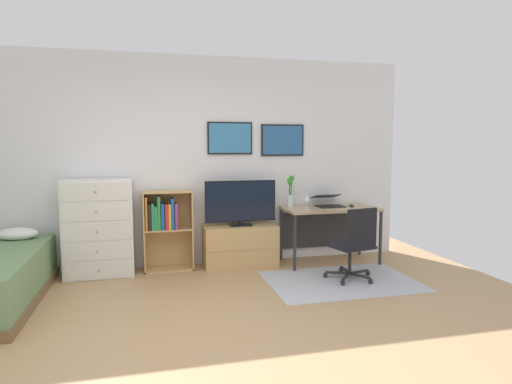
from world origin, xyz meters
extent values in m
plane|color=tan|center=(0.00, 0.00, 0.00)|extent=(7.20, 7.20, 0.00)
cube|color=white|center=(0.00, 2.43, 1.35)|extent=(6.12, 0.06, 2.70)
cube|color=black|center=(0.68, 2.38, 1.65)|extent=(0.59, 0.02, 0.42)
cube|color=teal|center=(0.68, 2.37, 1.65)|extent=(0.55, 0.01, 0.38)
cube|color=black|center=(1.40, 2.38, 1.63)|extent=(0.59, 0.02, 0.42)
cube|color=#285B93|center=(1.40, 2.37, 1.63)|extent=(0.55, 0.01, 0.38)
cube|color=#B2B7BC|center=(1.76, 1.24, 0.00)|extent=(1.70, 1.20, 0.01)
ellipsoid|color=white|center=(-1.84, 2.10, 0.57)|extent=(0.44, 0.29, 0.14)
cube|color=white|center=(-0.96, 2.16, 0.58)|extent=(0.80, 0.42, 1.16)
cube|color=silver|center=(-0.96, 1.94, 0.12)|extent=(0.76, 0.01, 0.21)
sphere|color=#A59E8C|center=(-0.96, 1.93, 0.12)|extent=(0.03, 0.03, 0.03)
cube|color=silver|center=(-0.96, 1.94, 0.35)|extent=(0.76, 0.01, 0.21)
sphere|color=#A59E8C|center=(-0.96, 1.93, 0.35)|extent=(0.03, 0.03, 0.03)
cube|color=silver|center=(-0.96, 1.94, 0.58)|extent=(0.76, 0.01, 0.21)
sphere|color=#A59E8C|center=(-0.96, 1.93, 0.58)|extent=(0.03, 0.03, 0.03)
cube|color=silver|center=(-0.96, 1.94, 0.81)|extent=(0.76, 0.01, 0.21)
sphere|color=#A59E8C|center=(-0.96, 1.93, 0.81)|extent=(0.03, 0.03, 0.03)
cube|color=silver|center=(-0.96, 1.94, 1.04)|extent=(0.76, 0.01, 0.21)
sphere|color=#A59E8C|center=(-0.96, 1.93, 1.04)|extent=(0.03, 0.03, 0.03)
cube|color=tan|center=(-0.44, 2.22, 0.50)|extent=(0.02, 0.30, 1.00)
cube|color=tan|center=(0.15, 2.22, 0.50)|extent=(0.02, 0.30, 1.00)
cube|color=tan|center=(-0.15, 2.22, 0.01)|extent=(0.60, 0.30, 0.02)
cube|color=tan|center=(-0.15, 2.22, 0.52)|extent=(0.57, 0.30, 0.02)
cube|color=tan|center=(-0.15, 2.22, 0.99)|extent=(0.57, 0.30, 0.02)
cube|color=tan|center=(-0.15, 2.37, 0.50)|extent=(0.60, 0.01, 1.00)
cube|color=orange|center=(-0.41, 2.18, 0.73)|extent=(0.02, 0.21, 0.41)
cube|color=black|center=(-0.37, 2.20, 0.69)|extent=(0.04, 0.24, 0.32)
cube|color=#2D8C4C|center=(-0.33, 2.20, 0.69)|extent=(0.03, 0.24, 0.33)
cube|color=#2D8C4C|center=(-0.30, 2.18, 0.67)|extent=(0.03, 0.19, 0.29)
cube|color=#2D8C4C|center=(-0.26, 2.16, 0.73)|extent=(0.03, 0.17, 0.41)
cube|color=#1E519E|center=(-0.22, 2.20, 0.69)|extent=(0.04, 0.24, 0.32)
cube|color=red|center=(-0.17, 2.18, 0.68)|extent=(0.04, 0.21, 0.31)
cube|color=gold|center=(-0.13, 2.19, 0.69)|extent=(0.03, 0.21, 0.31)
cube|color=#1E519E|center=(-0.10, 2.18, 0.72)|extent=(0.04, 0.21, 0.39)
cube|color=#8C388C|center=(-0.05, 2.18, 0.69)|extent=(0.03, 0.21, 0.32)
cube|color=tan|center=(0.77, 2.17, 0.27)|extent=(0.95, 0.40, 0.53)
cube|color=tan|center=(0.77, 1.97, 0.27)|extent=(0.95, 0.01, 0.02)
cube|color=black|center=(0.77, 2.15, 0.54)|extent=(0.28, 0.16, 0.02)
cube|color=black|center=(0.77, 2.15, 0.58)|extent=(0.06, 0.04, 0.05)
cube|color=black|center=(0.77, 2.15, 0.85)|extent=(0.92, 0.02, 0.53)
cube|color=black|center=(0.77, 2.14, 0.85)|extent=(0.89, 0.01, 0.50)
cube|color=tan|center=(1.96, 2.05, 0.72)|extent=(1.24, 0.63, 0.03)
cube|color=#2D2D30|center=(1.37, 1.77, 0.35)|extent=(0.03, 0.03, 0.71)
cube|color=#2D2D30|center=(2.55, 1.77, 0.35)|extent=(0.03, 0.03, 0.71)
cube|color=#2D2D30|center=(1.37, 2.34, 0.35)|extent=(0.03, 0.03, 0.71)
cube|color=#2D2D30|center=(2.55, 2.34, 0.35)|extent=(0.03, 0.03, 0.71)
cube|color=#2D2D30|center=(1.96, 2.36, 0.39)|extent=(1.18, 0.02, 0.50)
cylinder|color=#232326|center=(2.17, 1.37, 0.03)|extent=(0.05, 0.05, 0.05)
cube|color=#232326|center=(2.03, 1.34, 0.07)|extent=(0.28, 0.09, 0.02)
cylinder|color=#232326|center=(1.92, 1.58, 0.03)|extent=(0.05, 0.05, 0.05)
cube|color=#232326|center=(1.91, 1.44, 0.07)|extent=(0.05, 0.28, 0.02)
cylinder|color=#232326|center=(1.64, 1.41, 0.03)|extent=(0.05, 0.05, 0.05)
cube|color=#232326|center=(1.77, 1.36, 0.07)|extent=(0.27, 0.14, 0.02)
cylinder|color=#232326|center=(1.71, 1.09, 0.03)|extent=(0.05, 0.05, 0.05)
cube|color=#232326|center=(1.80, 1.20, 0.07)|extent=(0.21, 0.23, 0.02)
cylinder|color=#232326|center=(2.04, 1.06, 0.03)|extent=(0.05, 0.05, 0.05)
cube|color=#232326|center=(1.97, 1.18, 0.07)|extent=(0.17, 0.26, 0.02)
cylinder|color=#232326|center=(1.89, 1.30, 0.23)|extent=(0.04, 0.04, 0.30)
cube|color=black|center=(1.89, 1.30, 0.40)|extent=(0.53, 0.53, 0.03)
cube|color=black|center=(1.94, 1.11, 0.64)|extent=(0.39, 0.13, 0.45)
cube|color=black|center=(1.99, 2.11, 0.75)|extent=(0.37, 0.26, 0.01)
cube|color=black|center=(1.99, 2.11, 0.75)|extent=(0.35, 0.24, 0.00)
cube|color=black|center=(1.98, 2.27, 0.86)|extent=(0.37, 0.25, 0.07)
cube|color=#234C5B|center=(1.98, 2.26, 0.87)|extent=(0.35, 0.22, 0.06)
ellipsoid|color=#262628|center=(2.26, 2.04, 0.76)|extent=(0.06, 0.10, 0.03)
cylinder|color=silver|center=(1.47, 2.25, 0.82)|extent=(0.09, 0.09, 0.16)
cylinder|color=#3D8438|center=(1.48, 2.25, 0.96)|extent=(0.01, 0.01, 0.34)
sphere|color=#308B2C|center=(1.48, 2.25, 1.12)|extent=(0.07, 0.07, 0.07)
cylinder|color=#3D8438|center=(1.46, 2.26, 0.94)|extent=(0.01, 0.01, 0.31)
sphere|color=#308B2C|center=(1.46, 2.26, 1.09)|extent=(0.07, 0.07, 0.07)
cylinder|color=#3D8438|center=(1.46, 2.24, 0.93)|extent=(0.01, 0.01, 0.28)
sphere|color=#308B2C|center=(1.46, 2.24, 1.07)|extent=(0.07, 0.07, 0.07)
cylinder|color=silver|center=(1.62, 2.01, 0.74)|extent=(0.06, 0.06, 0.01)
cylinder|color=silver|center=(1.62, 2.01, 0.80)|extent=(0.01, 0.01, 0.10)
cone|color=silver|center=(1.62, 2.01, 0.88)|extent=(0.07, 0.07, 0.07)
camera|label=1|loc=(-0.42, -3.40, 1.59)|focal=31.38mm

